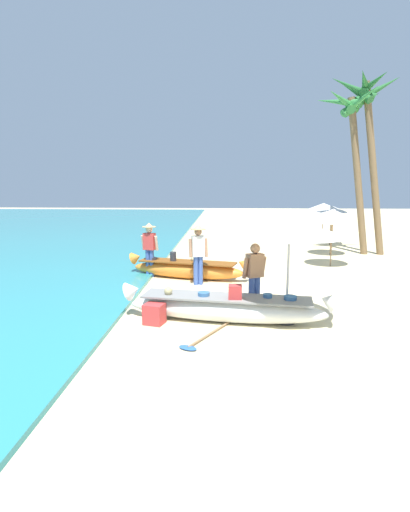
{
  "coord_description": "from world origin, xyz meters",
  "views": [
    {
      "loc": [
        -1.18,
        -9.11,
        2.95
      ],
      "look_at": [
        -1.76,
        2.27,
        0.9
      ],
      "focal_mm": 28.29,
      "sensor_mm": 36.0,
      "label": 1
    }
  ],
  "objects_px": {
    "person_vendor_hatted": "(198,250)",
    "patio_umbrella_large": "(290,229)",
    "boat_white_foreground": "(226,307)",
    "cooler_box": "(154,314)",
    "person_tourist_customer": "(255,275)",
    "palm_tree_leaning_seaward": "(353,126)",
    "person_vendor_assistant": "(149,246)",
    "boat_orange_midground": "(187,269)",
    "paddle": "(203,338)",
    "palm_tree_tall_inland": "(368,112)"
  },
  "relations": [
    {
      "from": "person_vendor_hatted",
      "to": "person_vendor_assistant",
      "type": "bearing_deg",
      "value": 149.86
    },
    {
      "from": "person_vendor_hatted",
      "to": "person_vendor_assistant",
      "type": "distance_m",
      "value": 1.86
    },
    {
      "from": "person_tourist_customer",
      "to": "cooler_box",
      "type": "bearing_deg",
      "value": -163.22
    },
    {
      "from": "boat_white_foreground",
      "to": "person_vendor_hatted",
      "type": "xyz_separation_m",
      "value": [
        -0.82,
        3.2,
        0.72
      ]
    },
    {
      "from": "person_tourist_customer",
      "to": "patio_umbrella_large",
      "type": "distance_m",
      "value": 1.36
    },
    {
      "from": "person_vendor_hatted",
      "to": "cooler_box",
      "type": "relative_size",
      "value": 4.06
    },
    {
      "from": "patio_umbrella_large",
      "to": "palm_tree_tall_inland",
      "type": "xyz_separation_m",
      "value": [
        4.3,
        8.76,
        3.72
      ]
    },
    {
      "from": "person_vendor_hatted",
      "to": "patio_umbrella_large",
      "type": "height_order",
      "value": "patio_umbrella_large"
    },
    {
      "from": "boat_orange_midground",
      "to": "person_vendor_assistant",
      "type": "bearing_deg",
      "value": 172.21
    },
    {
      "from": "patio_umbrella_large",
      "to": "paddle",
      "type": "bearing_deg",
      "value": -148.94
    },
    {
      "from": "person_vendor_assistant",
      "to": "palm_tree_tall_inland",
      "type": "distance_m",
      "value": 10.38
    },
    {
      "from": "palm_tree_tall_inland",
      "to": "person_tourist_customer",
      "type": "bearing_deg",
      "value": -120.86
    },
    {
      "from": "boat_white_foreground",
      "to": "patio_umbrella_large",
      "type": "xyz_separation_m",
      "value": [
        1.3,
        -0.05,
        1.73
      ]
    },
    {
      "from": "palm_tree_tall_inland",
      "to": "palm_tree_leaning_seaward",
      "type": "relative_size",
      "value": 1.09
    },
    {
      "from": "palm_tree_leaning_seaward",
      "to": "patio_umbrella_large",
      "type": "bearing_deg",
      "value": -113.1
    },
    {
      "from": "person_vendor_assistant",
      "to": "person_tourist_customer",
      "type": "bearing_deg",
      "value": -50.64
    },
    {
      "from": "person_vendor_hatted",
      "to": "cooler_box",
      "type": "xyz_separation_m",
      "value": [
        -0.71,
        -3.45,
        -0.81
      ]
    },
    {
      "from": "cooler_box",
      "to": "boat_orange_midground",
      "type": "bearing_deg",
      "value": 101.64
    },
    {
      "from": "person_vendor_hatted",
      "to": "boat_white_foreground",
      "type": "bearing_deg",
      "value": -75.66
    },
    {
      "from": "person_tourist_customer",
      "to": "palm_tree_leaning_seaward",
      "type": "bearing_deg",
      "value": 62.14
    },
    {
      "from": "person_vendor_assistant",
      "to": "patio_umbrella_large",
      "type": "height_order",
      "value": "patio_umbrella_large"
    },
    {
      "from": "boat_orange_midground",
      "to": "person_tourist_customer",
      "type": "xyz_separation_m",
      "value": [
        1.85,
        -3.56,
        0.63
      ]
    },
    {
      "from": "boat_white_foreground",
      "to": "person_vendor_hatted",
      "type": "distance_m",
      "value": 3.38
    },
    {
      "from": "boat_white_foreground",
      "to": "person_tourist_customer",
      "type": "bearing_deg",
      "value": 32.49
    },
    {
      "from": "boat_white_foreground",
      "to": "paddle",
      "type": "xyz_separation_m",
      "value": [
        -0.44,
        -1.1,
        -0.28
      ]
    },
    {
      "from": "paddle",
      "to": "palm_tree_tall_inland",
      "type": "bearing_deg",
      "value": 58.38
    },
    {
      "from": "boat_white_foreground",
      "to": "boat_orange_midground",
      "type": "xyz_separation_m",
      "value": [
        -1.21,
        3.97,
        -0.0
      ]
    },
    {
      "from": "person_tourist_customer",
      "to": "paddle",
      "type": "distance_m",
      "value": 2.05
    },
    {
      "from": "boat_white_foreground",
      "to": "palm_tree_leaning_seaward",
      "type": "height_order",
      "value": "palm_tree_leaning_seaward"
    },
    {
      "from": "person_vendor_assistant",
      "to": "paddle",
      "type": "xyz_separation_m",
      "value": [
        1.99,
        -5.23,
        -0.98
      ]
    },
    {
      "from": "palm_tree_leaning_seaward",
      "to": "boat_orange_midground",
      "type": "bearing_deg",
      "value": -142.42
    },
    {
      "from": "boat_white_foreground",
      "to": "cooler_box",
      "type": "xyz_separation_m",
      "value": [
        -1.52,
        -0.25,
        -0.09
      ]
    },
    {
      "from": "person_vendor_hatted",
      "to": "cooler_box",
      "type": "height_order",
      "value": "person_vendor_hatted"
    },
    {
      "from": "person_vendor_hatted",
      "to": "patio_umbrella_large",
      "type": "relative_size",
      "value": 0.76
    },
    {
      "from": "boat_white_foreground",
      "to": "cooler_box",
      "type": "distance_m",
      "value": 1.55
    },
    {
      "from": "palm_tree_tall_inland",
      "to": "boat_orange_midground",
      "type": "bearing_deg",
      "value": -145.15
    },
    {
      "from": "person_vendor_hatted",
      "to": "paddle",
      "type": "xyz_separation_m",
      "value": [
        0.38,
        -4.29,
        -1.0
      ]
    },
    {
      "from": "person_tourist_customer",
      "to": "paddle",
      "type": "relative_size",
      "value": 1.04
    },
    {
      "from": "patio_umbrella_large",
      "to": "palm_tree_leaning_seaward",
      "type": "height_order",
      "value": "palm_tree_leaning_seaward"
    },
    {
      "from": "person_vendor_hatted",
      "to": "patio_umbrella_large",
      "type": "distance_m",
      "value": 4.0
    },
    {
      "from": "person_vendor_assistant",
      "to": "palm_tree_tall_inland",
      "type": "relative_size",
      "value": 0.24
    },
    {
      "from": "palm_tree_leaning_seaward",
      "to": "person_vendor_hatted",
      "type": "bearing_deg",
      "value": -136.41
    },
    {
      "from": "person_tourist_customer",
      "to": "boat_orange_midground",
      "type": "bearing_deg",
      "value": 117.38
    },
    {
      "from": "cooler_box",
      "to": "patio_umbrella_large",
      "type": "bearing_deg",
      "value": 19.87
    },
    {
      "from": "boat_orange_midground",
      "to": "paddle",
      "type": "xyz_separation_m",
      "value": [
        0.77,
        -5.06,
        -0.27
      ]
    },
    {
      "from": "person_vendor_assistant",
      "to": "patio_umbrella_large",
      "type": "bearing_deg",
      "value": -48.3
    },
    {
      "from": "person_vendor_assistant",
      "to": "boat_orange_midground",
      "type": "bearing_deg",
      "value": -7.79
    },
    {
      "from": "person_vendor_assistant",
      "to": "patio_umbrella_large",
      "type": "xyz_separation_m",
      "value": [
        3.73,
        -4.18,
        1.03
      ]
    },
    {
      "from": "boat_white_foreground",
      "to": "cooler_box",
      "type": "relative_size",
      "value": 10.59
    },
    {
      "from": "boat_white_foreground",
      "to": "boat_orange_midground",
      "type": "bearing_deg",
      "value": 107.02
    }
  ]
}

